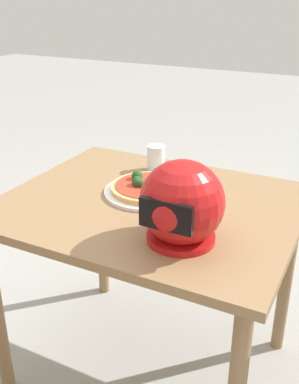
# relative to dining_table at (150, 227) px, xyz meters

# --- Properties ---
(ground_plane) EXTENTS (14.00, 14.00, 0.00)m
(ground_plane) POSITION_rel_dining_table_xyz_m (0.00, 0.00, -0.64)
(ground_plane) COLOR #9E9E99
(dining_table) EXTENTS (0.98, 0.81, 0.74)m
(dining_table) POSITION_rel_dining_table_xyz_m (0.00, 0.00, 0.00)
(dining_table) COLOR olive
(dining_table) RESTS_ON ground
(pizza_plate) EXTENTS (0.31, 0.31, 0.01)m
(pizza_plate) POSITION_rel_dining_table_xyz_m (0.04, -0.06, 0.10)
(pizza_plate) COLOR white
(pizza_plate) RESTS_ON dining_table
(pizza) EXTENTS (0.27, 0.27, 0.06)m
(pizza) POSITION_rel_dining_table_xyz_m (0.04, -0.06, 0.13)
(pizza) COLOR tan
(pizza) RESTS_ON pizza_plate
(motorcycle_helmet) EXTENTS (0.24, 0.24, 0.24)m
(motorcycle_helmet) POSITION_rel_dining_table_xyz_m (-0.19, 0.19, 0.21)
(motorcycle_helmet) COLOR #B21414
(motorcycle_helmet) RESTS_ON dining_table
(drinking_glass) EXTENTS (0.07, 0.07, 0.10)m
(drinking_glass) POSITION_rel_dining_table_xyz_m (0.11, -0.27, 0.15)
(drinking_glass) COLOR silver
(drinking_glass) RESTS_ON dining_table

